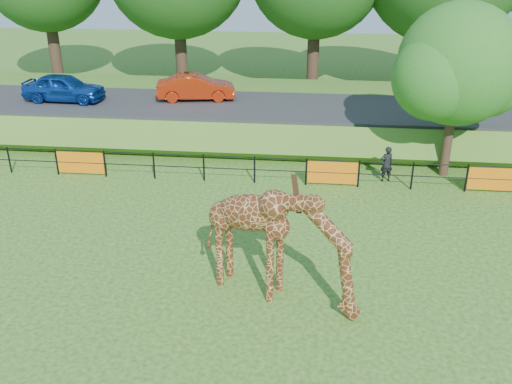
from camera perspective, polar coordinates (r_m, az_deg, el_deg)
ground at (r=15.41m, az=-3.38°, el=-10.98°), size 90.00×90.00×0.00m
giraffe at (r=14.77m, az=2.42°, el=-5.24°), size 4.47×2.51×3.22m
perimeter_fence at (r=22.12m, az=-0.15°, el=2.25°), size 28.07×0.10×1.10m
embankment at (r=29.14m, az=1.44°, el=8.00°), size 40.00×9.00×1.30m
road at (r=27.51m, az=1.20°, el=8.54°), size 40.00×5.00×0.12m
car_blue at (r=29.58m, az=-18.67°, el=9.87°), size 3.99×1.78×1.33m
car_red at (r=28.48m, az=-6.02°, el=10.39°), size 3.95×1.93×1.25m
visitor at (r=22.81m, az=12.93°, el=2.76°), size 0.60×0.49×1.43m
tree_east at (r=23.11m, az=19.79°, el=11.50°), size 5.40×4.71×6.76m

